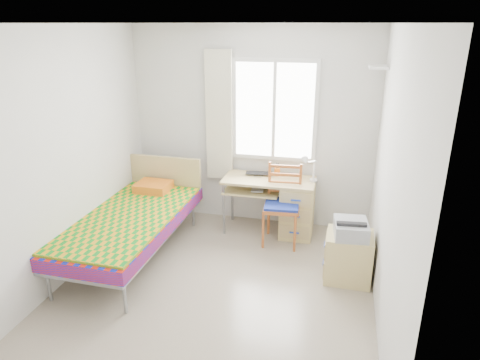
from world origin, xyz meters
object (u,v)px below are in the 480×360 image
object	(u,v)px
chair	(283,200)
printer	(351,228)
cabinet	(348,257)
desk	(292,205)
bed	(133,220)

from	to	relation	value
chair	printer	xyz separation A→B (m)	(0.80, -0.71, 0.05)
cabinet	desk	bearing A→B (deg)	128.61
chair	cabinet	distance (m)	1.10
cabinet	chair	bearing A→B (deg)	140.10
printer	chair	bearing A→B (deg)	132.57
bed	desk	xyz separation A→B (m)	(1.73, 0.98, -0.05)
desk	cabinet	distance (m)	1.18
cabinet	printer	distance (m)	0.35
bed	cabinet	bearing A→B (deg)	2.29
chair	printer	world-z (taller)	chair
bed	desk	size ratio (longest dim) A/B	1.86
bed	printer	distance (m)	2.45
chair	cabinet	xyz separation A→B (m)	(0.80, -0.69, -0.29)
bed	cabinet	size ratio (longest dim) A/B	4.13
chair	printer	size ratio (longest dim) A/B	2.38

